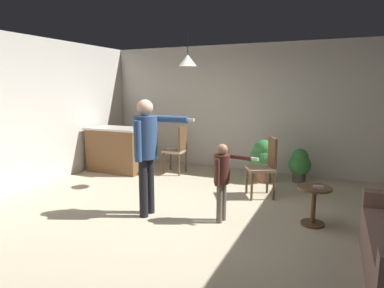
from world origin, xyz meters
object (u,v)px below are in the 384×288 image
at_px(person_child, 223,174).
at_px(spare_remote_on_table, 319,187).
at_px(person_adult, 147,145).
at_px(potted_plant_corner, 263,159).
at_px(dining_chair_by_counter, 265,165).
at_px(dining_chair_near_wall, 178,148).
at_px(side_table_by_couch, 314,201).
at_px(potted_plant_by_wall, 300,164).
at_px(kitchen_counter, 117,149).

height_order(person_child, spare_remote_on_table, person_child).
bearing_deg(person_adult, spare_remote_on_table, 104.49).
height_order(person_adult, potted_plant_corner, person_adult).
relative_size(person_adult, potted_plant_corner, 2.02).
height_order(dining_chair_by_counter, dining_chair_near_wall, same).
bearing_deg(side_table_by_couch, person_child, -161.38).
relative_size(side_table_by_couch, dining_chair_by_counter, 0.52).
bearing_deg(person_adult, potted_plant_by_wall, 147.10).
bearing_deg(potted_plant_corner, spare_remote_on_table, -59.26).
bearing_deg(person_adult, dining_chair_by_counter, 138.96).
bearing_deg(dining_chair_by_counter, spare_remote_on_table, -164.78).
relative_size(side_table_by_couch, spare_remote_on_table, 4.00).
distance_m(potted_plant_corner, potted_plant_by_wall, 0.70).
bearing_deg(dining_chair_near_wall, person_adult, -166.24).
bearing_deg(potted_plant_corner, person_child, -91.99).
distance_m(dining_chair_near_wall, spare_remote_on_table, 3.37).
distance_m(side_table_by_couch, potted_plant_by_wall, 2.09).
height_order(kitchen_counter, person_adult, person_adult).
distance_m(dining_chair_by_counter, potted_plant_by_wall, 1.24).
height_order(kitchen_counter, potted_plant_corner, kitchen_counter).
height_order(kitchen_counter, person_child, person_child).
distance_m(side_table_by_couch, dining_chair_by_counter, 1.25).
distance_m(person_adult, potted_plant_by_wall, 3.24).
distance_m(dining_chair_near_wall, potted_plant_corner, 1.78).
relative_size(side_table_by_couch, person_adult, 0.32).
bearing_deg(kitchen_counter, person_adult, -44.87).
relative_size(dining_chair_by_counter, dining_chair_near_wall, 1.00).
relative_size(potted_plant_corner, potted_plant_by_wall, 1.26).
distance_m(person_child, dining_chair_near_wall, 2.70).
bearing_deg(kitchen_counter, person_child, -30.13).
distance_m(person_adult, dining_chair_near_wall, 2.43).
height_order(person_adult, potted_plant_by_wall, person_adult).
xyz_separation_m(person_adult, potted_plant_by_wall, (1.77, 2.63, -0.66)).
xyz_separation_m(kitchen_counter, potted_plant_corner, (3.05, 0.47, -0.03)).
xyz_separation_m(potted_plant_corner, spare_remote_on_table, (1.11, -1.86, 0.09)).
xyz_separation_m(person_child, potted_plant_corner, (0.08, 2.20, -0.22)).
xyz_separation_m(side_table_by_couch, person_adult, (-2.18, -0.58, 0.69)).
distance_m(side_table_by_couch, potted_plant_corner, 2.11).
bearing_deg(potted_plant_by_wall, person_child, -106.67).
bearing_deg(kitchen_counter, side_table_by_couch, -18.10).
height_order(person_adult, dining_chair_near_wall, person_adult).
height_order(person_child, potted_plant_corner, person_child).
xyz_separation_m(side_table_by_couch, potted_plant_corner, (-1.06, 1.82, 0.12)).
relative_size(dining_chair_by_counter, potted_plant_by_wall, 1.55).
bearing_deg(person_adult, person_child, 101.71).
xyz_separation_m(dining_chair_near_wall, spare_remote_on_table, (2.88, -1.76, -0.01)).
bearing_deg(person_child, side_table_by_couch, 119.04).
height_order(side_table_by_couch, potted_plant_by_wall, potted_plant_by_wall).
xyz_separation_m(person_adult, dining_chair_by_counter, (1.34, 1.48, -0.47)).
xyz_separation_m(person_child, potted_plant_by_wall, (0.73, 2.43, -0.31)).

